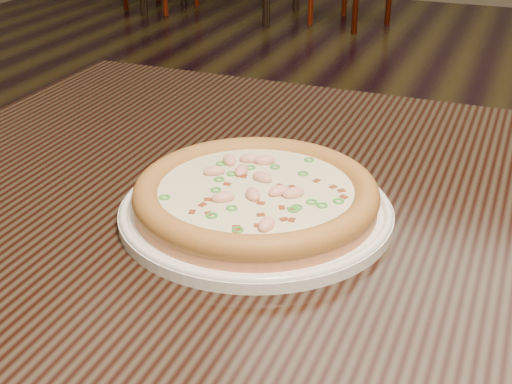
% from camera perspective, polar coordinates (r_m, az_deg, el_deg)
% --- Properties ---
extents(hero_table, '(1.20, 0.80, 0.75)m').
position_cam_1_polar(hero_table, '(0.83, 9.11, -7.92)').
color(hero_table, black).
rests_on(hero_table, ground).
extents(plate, '(0.29, 0.29, 0.02)m').
position_cam_1_polar(plate, '(0.76, -0.00, -1.43)').
color(plate, white).
rests_on(plate, hero_table).
extents(pizza, '(0.26, 0.26, 0.03)m').
position_cam_1_polar(pizza, '(0.75, -0.00, -0.19)').
color(pizza, tan).
rests_on(pizza, plate).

